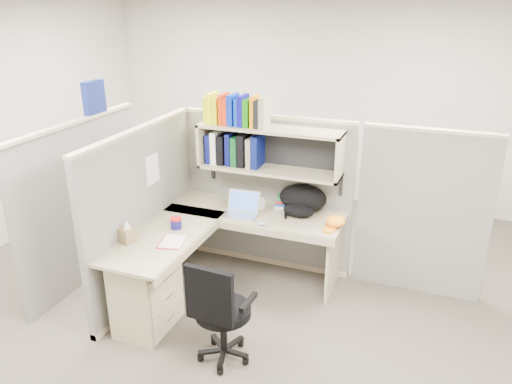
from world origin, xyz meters
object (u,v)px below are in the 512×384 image
at_px(laptop, 240,205).
at_px(task_chair, 221,327).
at_px(snack_canister, 176,223).
at_px(backpack, 301,200).
at_px(desk, 178,271).

relative_size(laptop, task_chair, 0.35).
bearing_deg(laptop, snack_canister, -137.49).
relative_size(laptop, backpack, 0.68).
bearing_deg(snack_canister, task_chair, -42.69).
height_order(backpack, task_chair, backpack).
height_order(laptop, backpack, backpack).
height_order(desk, snack_canister, snack_canister).
distance_m(backpack, task_chair, 1.54).
xyz_separation_m(laptop, snack_canister, (-0.44, -0.46, -0.06)).
relative_size(desk, task_chair, 1.89).
distance_m(laptop, snack_canister, 0.64).
xyz_separation_m(desk, backpack, (0.84, 0.97, 0.43)).
height_order(laptop, task_chair, laptop).
bearing_deg(laptop, backpack, 23.19).
bearing_deg(snack_canister, backpack, 36.77).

